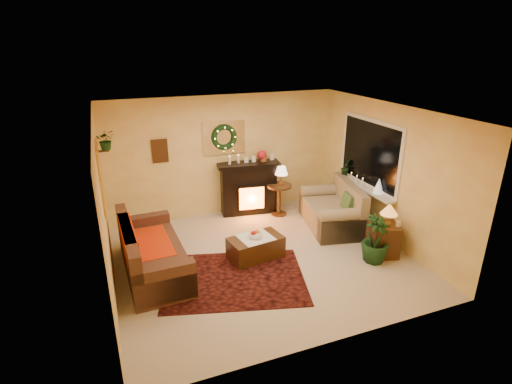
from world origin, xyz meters
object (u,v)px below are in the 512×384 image
object	(u,v)px
fireplace	(248,189)
loveseat	(331,208)
side_table_round	(279,201)
sofa	(153,249)
coffee_table	(256,247)
end_table_square	(383,241)

from	to	relation	value
fireplace	loveseat	distance (m)	1.87
fireplace	side_table_round	size ratio (longest dim) A/B	1.71
side_table_round	fireplace	bearing A→B (deg)	148.90
sofa	side_table_round	distance (m)	3.21
fireplace	coffee_table	size ratio (longest dim) A/B	1.27
side_table_round	coffee_table	size ratio (longest dim) A/B	0.74
fireplace	coffee_table	xyz separation A→B (m)	(-0.57, -1.92, -0.34)
coffee_table	side_table_round	bearing A→B (deg)	44.87
sofa	end_table_square	distance (m)	4.02
end_table_square	coffee_table	world-z (taller)	end_table_square
loveseat	end_table_square	size ratio (longest dim) A/B	2.68
side_table_round	end_table_square	distance (m)	2.50
sofa	loveseat	distance (m)	3.68
side_table_round	end_table_square	world-z (taller)	side_table_round
side_table_round	coffee_table	bearing A→B (deg)	-126.45
loveseat	coffee_table	size ratio (longest dim) A/B	1.69
fireplace	end_table_square	xyz separation A→B (m)	(1.60, -2.64, -0.28)
sofa	coffee_table	distance (m)	1.76
sofa	fireplace	size ratio (longest dim) A/B	1.74
loveseat	end_table_square	world-z (taller)	loveseat
fireplace	side_table_round	xyz separation A→B (m)	(0.59, -0.36, -0.23)
sofa	loveseat	xyz separation A→B (m)	(3.65, 0.45, -0.01)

